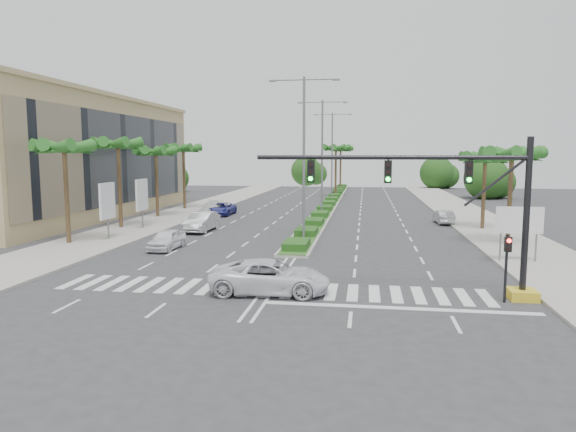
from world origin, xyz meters
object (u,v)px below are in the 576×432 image
Objects in this scene: car_parked_b at (202,222)px; car_parked_c at (222,209)px; car_right at (444,217)px; car_parked_d at (212,208)px; car_parked_a at (167,239)px; car_crossing at (270,277)px.

car_parked_c is at bearing 99.70° from car_parked_b.
car_parked_b is at bearing 17.32° from car_right.
car_parked_a is at bearing -85.25° from car_parked_d.
car_crossing is at bearing -61.00° from car_parked_b.
car_parked_b reaches higher than car_right.
car_parked_a is 13.41m from car_crossing.
car_right is at bearing 23.08° from car_parked_b.
car_right is at bearing -26.83° from car_crossing.
car_parked_b is 20.53m from car_crossing.
car_parked_a is 0.81× the size of car_parked_b.
car_parked_b is (-0.24, 8.39, 0.13)m from car_parked_a.
car_crossing is at bearing -69.84° from car_parked_c.
car_parked_a is 20.33m from car_parked_d.
car_parked_d is (-1.20, 0.19, 0.03)m from car_parked_c.
car_parked_d is at bearing 105.24° from car_parked_b.
car_parked_d reaches higher than car_parked_c.
car_parked_b reaches higher than car_parked_a.
car_crossing is (9.26, -18.32, -0.04)m from car_parked_b.
car_parked_a is at bearing 34.83° from car_right.
car_parked_b is 0.89× the size of car_crossing.
car_parked_b reaches higher than car_parked_d.
car_parked_a is 26.34m from car_right.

